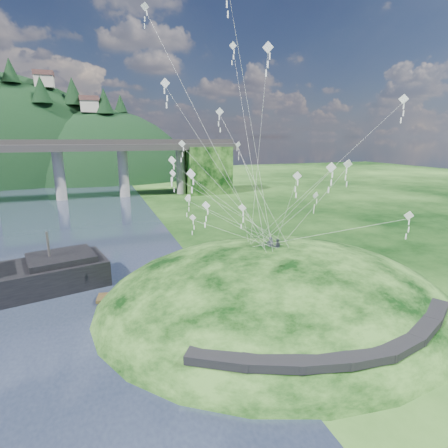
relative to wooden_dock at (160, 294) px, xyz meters
name	(u,v)px	position (x,y,z in m)	size (l,w,h in m)	color
ground	(205,321)	(2.84, -6.11, -0.37)	(320.00, 320.00, 0.00)	black
grass_hill	(275,311)	(10.84, -4.11, -1.87)	(36.00, 32.00, 13.00)	black
footpath	(352,344)	(10.30, -15.86, 1.71)	(22.29, 5.84, 0.83)	black
bridge	(12,162)	(-23.62, 63.95, 9.33)	(160.00, 11.00, 15.00)	#2D2B2B
wooden_dock	(160,294)	(0.00, 0.00, 0.00)	(12.06, 3.83, 0.85)	#362A16
kite_flyers	(274,238)	(11.14, -2.89, 5.49)	(1.38, 1.16, 1.96)	#292E37
kite_swarm	(247,138)	(7.88, -3.14, 15.13)	(20.42, 17.72, 21.16)	silver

